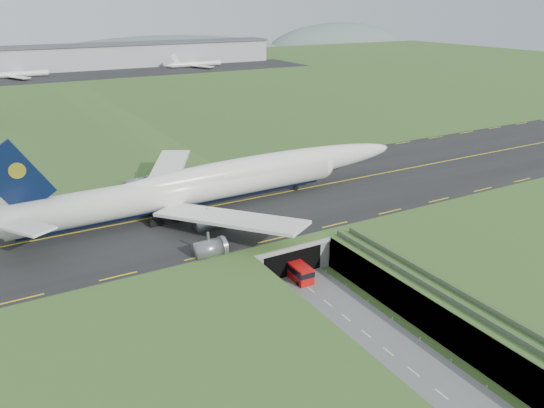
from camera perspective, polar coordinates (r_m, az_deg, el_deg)
ground at (r=91.62m, az=4.90°, el=-9.82°), size 900.00×900.00×0.00m
airfield_deck at (r=90.13m, az=4.96°, el=-8.18°), size 800.00×800.00×6.00m
trench_road at (r=86.46m, az=7.75°, el=-11.93°), size 12.00×75.00×0.20m
taxiway at (r=114.91m, az=-4.27°, el=0.15°), size 800.00×44.00×0.18m
tunnel_portal at (r=102.60m, az=-0.30°, el=-4.10°), size 17.00×22.30×6.00m
guideway at (r=83.35m, az=18.99°, el=-10.13°), size 3.00×53.00×7.05m
jumbo_jet at (r=110.95m, az=-6.17°, el=2.25°), size 94.80×60.98×20.17m
shuttle_tram at (r=95.83m, az=2.71°, el=-7.14°), size 3.03×7.52×3.05m
cargo_terminal at (r=368.13m, az=-23.09°, el=14.21°), size 320.00×67.00×15.60m
distant_hills at (r=509.02m, az=-17.49°, el=14.27°), size 700.00×91.00×60.00m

